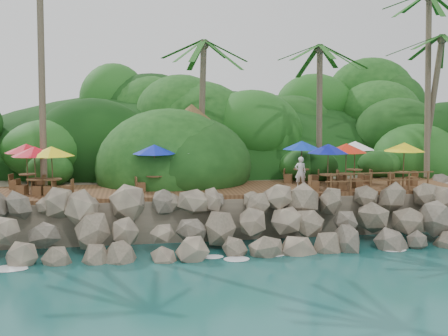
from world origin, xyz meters
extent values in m
plane|color=#19514F|center=(0.00, 0.00, 0.00)|extent=(140.00, 140.00, 0.00)
cube|color=gray|center=(0.00, 16.00, 1.05)|extent=(32.00, 25.20, 2.10)
ellipsoid|color=#143811|center=(0.00, 23.50, 0.00)|extent=(44.80, 28.00, 15.40)
cube|color=brown|center=(0.00, 6.00, 2.20)|extent=(26.00, 5.00, 0.20)
ellipsoid|color=white|center=(-9.00, 0.30, 0.03)|extent=(1.20, 0.80, 0.06)
ellipsoid|color=white|center=(-6.00, 0.30, 0.03)|extent=(1.20, 0.80, 0.06)
ellipsoid|color=white|center=(-3.00, 0.30, 0.03)|extent=(1.20, 0.80, 0.06)
ellipsoid|color=white|center=(0.00, 0.30, 0.03)|extent=(1.20, 0.80, 0.06)
ellipsoid|color=white|center=(3.00, 0.30, 0.03)|extent=(1.20, 0.80, 0.06)
ellipsoid|color=white|center=(6.00, 0.30, 0.03)|extent=(1.20, 0.80, 0.06)
ellipsoid|color=white|center=(9.00, 0.30, 0.03)|extent=(1.20, 0.80, 0.06)
cylinder|color=brown|center=(-9.74, 8.25, 8.81)|extent=(0.56, 2.71, 12.86)
cylinder|color=brown|center=(-0.78, 9.26, 6.43)|extent=(0.74, 0.77, 8.27)
ellipsoid|color=#23601E|center=(-0.78, 9.26, 10.57)|extent=(6.00, 6.00, 2.40)
cylinder|color=brown|center=(6.43, 8.86, 6.34)|extent=(0.81, 1.07, 8.08)
ellipsoid|color=#23601E|center=(6.43, 8.86, 10.37)|extent=(6.00, 6.00, 2.40)
cylinder|color=brown|center=(13.31, 8.40, 8.10)|extent=(1.22, 2.39, 11.49)
cylinder|color=brown|center=(13.67, 8.42, 6.68)|extent=(0.76, 1.52, 8.73)
ellipsoid|color=#23601E|center=(13.67, 8.42, 11.06)|extent=(6.00, 6.00, 2.40)
cylinder|color=brown|center=(-2.81, 7.78, 3.50)|extent=(0.16, 0.16, 2.40)
cylinder|color=brown|center=(-0.01, 7.78, 3.50)|extent=(0.16, 0.16, 2.40)
cylinder|color=brown|center=(-2.81, 10.58, 3.50)|extent=(0.16, 0.16, 2.40)
cylinder|color=brown|center=(-0.01, 10.58, 3.50)|extent=(0.16, 0.16, 2.40)
cone|color=brown|center=(-1.41, 9.18, 5.80)|extent=(5.53, 5.53, 2.20)
cylinder|color=brown|center=(9.93, 4.78, 2.70)|extent=(0.09, 0.09, 0.80)
cylinder|color=brown|center=(9.93, 4.78, 3.11)|extent=(0.91, 0.91, 0.05)
cylinder|color=brown|center=(9.93, 4.78, 3.49)|extent=(0.05, 0.05, 2.39)
cone|color=yellow|center=(9.93, 4.78, 4.53)|extent=(2.28, 2.28, 0.49)
cube|color=brown|center=(9.23, 4.49, 2.55)|extent=(0.60, 0.60, 0.50)
cube|color=brown|center=(10.63, 5.07, 2.55)|extent=(0.60, 0.60, 0.50)
cylinder|color=brown|center=(5.37, 4.40, 2.70)|extent=(0.09, 0.09, 0.80)
cylinder|color=brown|center=(5.37, 4.40, 3.11)|extent=(0.91, 0.91, 0.05)
cylinder|color=brown|center=(5.37, 4.40, 3.49)|extent=(0.05, 0.05, 2.39)
cone|color=#0B1595|center=(5.37, 4.40, 4.53)|extent=(2.28, 2.28, 0.49)
cube|color=brown|center=(4.61, 4.40, 2.55)|extent=(0.46, 0.46, 0.50)
cube|color=brown|center=(6.13, 4.40, 2.55)|extent=(0.46, 0.46, 0.50)
cylinder|color=brown|center=(-3.80, 5.47, 2.70)|extent=(0.09, 0.09, 0.80)
cylinder|color=brown|center=(-3.80, 5.47, 3.11)|extent=(0.91, 0.91, 0.05)
cylinder|color=brown|center=(-3.80, 5.47, 3.49)|extent=(0.05, 0.05, 2.39)
cone|color=#0D20B2|center=(-3.80, 5.47, 4.53)|extent=(2.28, 2.28, 0.49)
cube|color=brown|center=(-4.55, 5.34, 2.55)|extent=(0.52, 0.52, 0.50)
cube|color=brown|center=(-3.05, 5.59, 2.55)|extent=(0.52, 0.52, 0.50)
cylinder|color=brown|center=(7.72, 6.35, 2.70)|extent=(0.09, 0.09, 0.80)
cylinder|color=brown|center=(7.72, 6.35, 3.11)|extent=(0.91, 0.91, 0.05)
cylinder|color=brown|center=(7.72, 6.35, 3.49)|extent=(0.05, 0.05, 2.39)
cone|color=white|center=(7.72, 6.35, 4.53)|extent=(2.28, 2.28, 0.49)
cube|color=brown|center=(6.96, 6.41, 2.55)|extent=(0.49, 0.49, 0.50)
cube|color=brown|center=(8.48, 6.29, 2.55)|extent=(0.49, 0.49, 0.50)
cylinder|color=brown|center=(-2.02, 6.41, 2.70)|extent=(0.09, 0.09, 0.80)
cylinder|color=brown|center=(-2.02, 6.41, 3.11)|extent=(0.91, 0.91, 0.05)
cylinder|color=brown|center=(-2.02, 6.41, 3.49)|extent=(0.05, 0.05, 2.39)
cone|color=white|center=(-2.02, 6.41, 4.53)|extent=(2.28, 2.28, 0.49)
cube|color=brown|center=(-2.78, 6.41, 2.55)|extent=(0.46, 0.46, 0.50)
cube|color=brown|center=(-1.26, 6.40, 2.55)|extent=(0.46, 0.46, 0.50)
cylinder|color=brown|center=(4.76, 7.08, 2.70)|extent=(0.09, 0.09, 0.80)
cylinder|color=brown|center=(4.76, 7.08, 3.11)|extent=(0.91, 0.91, 0.05)
cylinder|color=brown|center=(4.76, 7.08, 3.49)|extent=(0.05, 0.05, 2.39)
cone|color=#0D33B2|center=(4.76, 7.08, 4.53)|extent=(2.28, 2.28, 0.49)
cube|color=brown|center=(4.06, 7.38, 2.55)|extent=(0.60, 0.60, 0.50)
cube|color=brown|center=(5.46, 6.78, 2.55)|extent=(0.60, 0.60, 0.50)
cylinder|color=brown|center=(-10.53, 7.29, 2.70)|extent=(0.09, 0.09, 0.80)
cylinder|color=brown|center=(-10.53, 7.29, 3.11)|extent=(0.91, 0.91, 0.05)
cylinder|color=brown|center=(-10.53, 7.29, 3.49)|extent=(0.05, 0.05, 2.39)
cone|color=red|center=(-10.53, 7.29, 4.53)|extent=(2.28, 2.28, 0.49)
cube|color=brown|center=(-11.25, 7.55, 2.55)|extent=(0.58, 0.58, 0.50)
cube|color=brown|center=(-9.82, 7.04, 2.55)|extent=(0.58, 0.58, 0.50)
cylinder|color=brown|center=(-1.84, 7.10, 2.70)|extent=(0.09, 0.09, 0.80)
cylinder|color=brown|center=(-1.84, 7.10, 3.11)|extent=(0.91, 0.91, 0.05)
cylinder|color=brown|center=(-1.84, 7.10, 3.49)|extent=(0.05, 0.05, 2.39)
cone|color=#0B269B|center=(-1.84, 7.10, 4.53)|extent=(2.28, 2.28, 0.49)
cube|color=brown|center=(-2.53, 6.78, 2.55)|extent=(0.61, 0.61, 0.50)
cube|color=brown|center=(-1.15, 7.42, 2.55)|extent=(0.61, 0.61, 0.50)
cylinder|color=brown|center=(-8.91, 5.05, 2.70)|extent=(0.09, 0.09, 0.80)
cylinder|color=brown|center=(-8.91, 5.05, 3.11)|extent=(0.91, 0.91, 0.05)
cylinder|color=brown|center=(-8.91, 5.05, 3.49)|extent=(0.05, 0.05, 2.39)
cone|color=yellow|center=(-8.91, 5.05, 4.53)|extent=(2.28, 2.28, 0.49)
cube|color=brown|center=(-9.66, 5.17, 2.55)|extent=(0.52, 0.52, 0.50)
cube|color=brown|center=(-8.16, 4.92, 2.55)|extent=(0.52, 0.52, 0.50)
cylinder|color=brown|center=(-9.75, 5.18, 2.70)|extent=(0.09, 0.09, 0.80)
cylinder|color=brown|center=(-9.75, 5.18, 3.11)|extent=(0.91, 0.91, 0.05)
cylinder|color=brown|center=(-9.75, 5.18, 3.49)|extent=(0.05, 0.05, 2.39)
cone|color=red|center=(-9.75, 5.18, 4.53)|extent=(2.28, 2.28, 0.49)
cube|color=brown|center=(-10.47, 5.44, 2.55)|extent=(0.58, 0.58, 0.50)
cube|color=brown|center=(-9.04, 4.92, 2.55)|extent=(0.58, 0.58, 0.50)
cylinder|color=brown|center=(6.48, 4.63, 2.70)|extent=(0.09, 0.09, 0.80)
cylinder|color=brown|center=(6.48, 4.63, 3.11)|extent=(0.91, 0.91, 0.05)
cylinder|color=brown|center=(6.48, 4.63, 3.49)|extent=(0.05, 0.05, 2.39)
cone|color=red|center=(6.48, 4.63, 4.53)|extent=(2.28, 2.28, 0.49)
cube|color=brown|center=(5.74, 4.46, 2.55)|extent=(0.55, 0.55, 0.50)
cube|color=brown|center=(7.22, 4.81, 2.55)|extent=(0.55, 0.55, 0.50)
cylinder|color=brown|center=(5.26, 3.65, 2.80)|extent=(0.10, 0.10, 1.00)
cylinder|color=brown|center=(6.36, 3.65, 2.80)|extent=(0.10, 0.10, 1.00)
cylinder|color=brown|center=(7.46, 3.65, 2.80)|extent=(0.10, 0.10, 1.00)
cylinder|color=brown|center=(8.56, 3.65, 2.80)|extent=(0.10, 0.10, 1.00)
cylinder|color=brown|center=(9.66, 3.65, 2.80)|extent=(0.10, 0.10, 1.00)
cylinder|color=brown|center=(10.76, 3.65, 2.80)|extent=(0.10, 0.10, 1.00)
cube|color=brown|center=(8.01, 3.65, 3.25)|extent=(6.10, 0.06, 0.06)
cube|color=brown|center=(8.01, 3.65, 2.85)|extent=(6.10, 0.06, 0.06)
imported|color=white|center=(4.18, 5.44, 3.16)|extent=(0.70, 0.54, 1.71)
camera|label=1|loc=(-4.86, -22.54, 6.73)|focal=42.73mm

